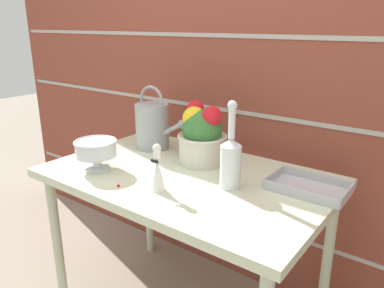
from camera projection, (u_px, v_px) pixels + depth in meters
The scene contains 9 objects.
brick_wall at pixel (246, 74), 1.81m from camera, with size 3.60×0.08×2.20m.
patio_table at pixel (187, 190), 1.58m from camera, with size 1.17×0.74×0.74m.
watering_can at pixel (153, 125), 1.85m from camera, with size 0.31×0.16×0.31m.
crystal_pedestal_bowl at pixel (96, 150), 1.57m from camera, with size 0.18×0.18×0.13m.
flower_planter at pixel (202, 135), 1.64m from camera, with size 0.22×0.22×0.27m.
glass_decanter at pixel (231, 159), 1.40m from camera, with size 0.08×0.08×0.34m.
figurine_vase at pixel (158, 172), 1.38m from camera, with size 0.06×0.06×0.18m.
wire_tray at pixel (308, 188), 1.40m from camera, with size 0.29×0.18×0.04m.
fallen_petal at pixel (118, 186), 1.43m from camera, with size 0.01×0.01×0.01m.
Camera 1 is at (0.88, -1.14, 1.34)m, focal length 35.00 mm.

